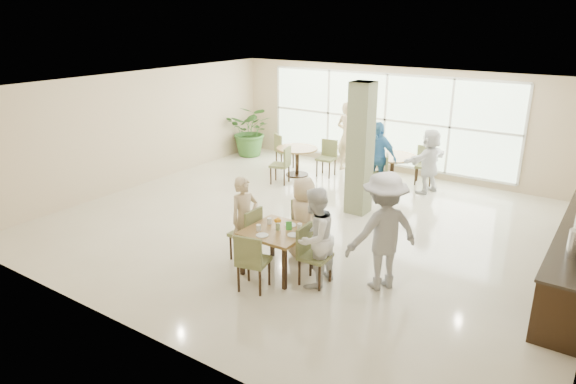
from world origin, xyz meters
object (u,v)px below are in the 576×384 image
Objects in this scene: teen_left at (245,219)px; adult_b at (429,161)px; adult_standing at (348,137)px; main_table at (278,235)px; adult_a at (377,157)px; potted_plant at (251,131)px; teen_far at (304,218)px; round_table_right at (392,162)px; round_table_left at (297,154)px; teen_right at (314,237)px; teen_standing at (383,231)px.

adult_b is at bearing 1.80° from teen_left.
adult_standing reaches higher than adult_b.
main_table is 4.69m from adult_a.
potted_plant is 0.81× the size of adult_standing.
adult_a reaches higher than teen_far.
round_table_right is at bearing 93.36° from main_table.
adult_b is (3.36, 0.60, 0.21)m from round_table_left.
round_table_left is 0.64× the size of adult_a.
adult_standing is (-1.52, 0.46, 0.36)m from round_table_right.
round_table_left is 0.73× the size of teen_left.
teen_left is at bearing 53.67° from teen_far.
round_table_left is 0.74× the size of teen_far.
teen_left reaches higher than round_table_right.
main_table is 0.83× the size of round_table_right.
teen_right reaches higher than round_table_right.
teen_left is (4.24, -5.59, -0.02)m from potted_plant.
potted_plant is (-4.98, 5.65, 0.11)m from main_table.
teen_far is 0.78× the size of adult_standing.
adult_a is (-2.03, 4.16, -0.08)m from teen_standing.
teen_right reaches higher than teen_far.
teen_right reaches higher than teen_left.
adult_standing reaches higher than teen_far.
adult_b reaches higher than round_table_right.
teen_far is (0.06, 0.68, 0.08)m from main_table.
main_table is at bearing 115.32° from adult_standing.
teen_far is 1.57m from teen_standing.
adult_standing reaches higher than adult_a.
round_table_right is (-0.32, 5.40, -0.07)m from main_table.
teen_standing is 4.63m from adult_a.
main_table is at bearing -91.66° from teen_right.
adult_a is (-0.10, -0.74, 0.27)m from round_table_right.
round_table_left is 0.71× the size of potted_plant.
teen_far reaches higher than main_table.
potted_plant is 1.04× the size of teen_far.
adult_b is (5.61, -0.32, 0.01)m from potted_plant.
round_table_left is 2.33m from adult_a.
adult_b is at bearing 10.07° from round_table_left.
main_table is 0.58× the size of adult_a.
teen_right is at bearing 148.78° from teen_far.
round_table_right is at bearing 15.34° from round_table_left.
teen_far is at bearing -61.81° from teen_standing.
round_table_right is at bearing 11.85° from teen_left.
adult_b is at bearing 36.80° from adult_a.
teen_standing is 4.93m from adult_b.
teen_far reaches higher than round_table_left.
teen_far is (5.04, -4.97, -0.03)m from potted_plant.
teen_left is 5.90m from adult_standing.
round_table_left is at bearing 39.38° from teen_left.
main_table is at bearing -86.64° from round_table_right.
adult_b is (-0.08, 5.36, -0.03)m from teen_right.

